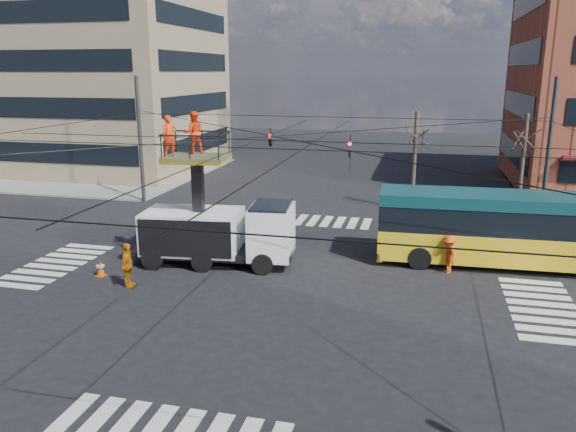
% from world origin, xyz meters
% --- Properties ---
extents(ground, '(120.00, 120.00, 0.00)m').
position_xyz_m(ground, '(0.00, 0.00, 0.00)').
color(ground, black).
rests_on(ground, ground).
extents(sidewalk_nw, '(18.00, 18.00, 0.12)m').
position_xyz_m(sidewalk_nw, '(-21.00, 21.00, 0.06)').
color(sidewalk_nw, slate).
rests_on(sidewalk_nw, ground).
extents(crosswalks, '(22.40, 22.40, 0.02)m').
position_xyz_m(crosswalks, '(0.00, 0.00, 0.01)').
color(crosswalks, silver).
rests_on(crosswalks, ground).
extents(overhead_network, '(24.24, 24.24, 8.00)m').
position_xyz_m(overhead_network, '(-0.07, 0.40, 4.29)').
color(overhead_network, '#2D2D30').
rests_on(overhead_network, ground).
extents(tree_a, '(2.00, 2.00, 6.00)m').
position_xyz_m(tree_a, '(5.00, 13.50, 4.63)').
color(tree_a, '#382B21').
rests_on(tree_a, ground).
extents(tree_b, '(2.00, 2.00, 6.00)m').
position_xyz_m(tree_b, '(11.00, 13.50, 4.63)').
color(tree_b, '#382B21').
rests_on(tree_b, ground).
extents(utility_truck, '(7.21, 3.26, 6.61)m').
position_xyz_m(utility_truck, '(-3.10, 1.88, 2.12)').
color(utility_truck, black).
rests_on(utility_truck, ground).
extents(city_bus, '(12.14, 3.05, 3.20)m').
position_xyz_m(city_bus, '(9.74, 4.50, 1.72)').
color(city_bus, gold).
rests_on(city_bus, ground).
extents(traffic_cone, '(0.36, 0.36, 0.66)m').
position_xyz_m(traffic_cone, '(-7.28, -0.80, 0.33)').
color(traffic_cone, '#DF5309').
rests_on(traffic_cone, ground).
extents(worker_ground, '(0.62, 1.11, 1.79)m').
position_xyz_m(worker_ground, '(-5.51, -1.66, 0.90)').
color(worker_ground, orange).
rests_on(worker_ground, ground).
extents(flagger, '(1.03, 1.21, 1.62)m').
position_xyz_m(flagger, '(6.75, 2.96, 0.81)').
color(flagger, '#D0460D').
rests_on(flagger, ground).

